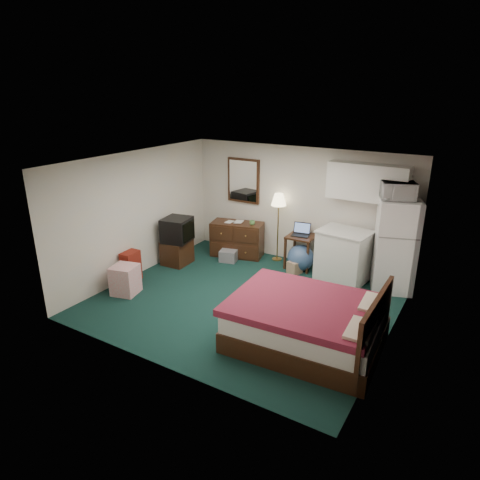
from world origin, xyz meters
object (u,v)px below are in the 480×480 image
Objects in this scene: bed at (306,324)px; suitcase at (131,266)px; fridge at (395,245)px; floor_lamp at (278,227)px; kitchen_counter at (343,257)px; desk at (301,251)px; dresser at (237,239)px; tv_stand at (177,252)px.

bed reaches higher than suitcase.
floor_lamp is at bearing 157.87° from fridge.
kitchen_counter is (1.58, -0.30, -0.25)m from floor_lamp.
kitchen_counter is at bearing 27.45° from suitcase.
desk is at bearing 111.78° from bed.
dresser is 0.54× the size of bed.
kitchen_counter reaches higher than tv_stand.
suitcase is (-1.98, -2.49, -0.45)m from floor_lamp.
suitcase is at bearing -103.05° from tv_stand.
fridge reaches higher than suitcase.
dresser is 3.74m from bed.
fridge is (3.40, 0.07, 0.49)m from dresser.
suitcase is at bearing -138.73° from desk.
floor_lamp is 0.74m from desk.
fridge is at bearing 23.20° from suitcase.
suitcase is (-0.21, -1.17, 0.05)m from tv_stand.
tv_stand is at bearing -143.26° from dresser.
kitchen_counter is at bearing -10.78° from floor_lamp.
floor_lamp reaches higher than desk.
desk is 1.26× the size of tv_stand.
dresser is 2.49m from suitcase.
bed is (1.85, -2.77, -0.41)m from floor_lamp.
suitcase is at bearing -130.04° from dresser.
fridge is at bearing 12.30° from tv_stand.
fridge is 0.82× the size of bed.
kitchen_counter is 1.64× the size of suitcase.
floor_lamp is 2.51m from fridge.
desk is 0.41× the size of fridge.
kitchen_counter is at bearing -15.56° from dresser.
bed is at bearing -66.04° from desk.
floor_lamp is at bearing 176.41° from kitchen_counter.
fridge is (0.93, 0.13, 0.38)m from kitchen_counter.
desk is 3.51m from suitcase.
dresser is at bearing 48.19° from tv_stand.
floor_lamp is 2.26m from tv_stand.
tv_stand is (-3.35, -1.02, -0.24)m from kitchen_counter.
desk is at bearing -9.58° from dresser.
kitchen_counter is at bearing 169.77° from fridge.
fridge is at bearing -3.88° from floor_lamp.
desk reaches higher than suitcase.
fridge is at bearing -2.61° from desk.
bed is at bearing -8.35° from suitcase.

